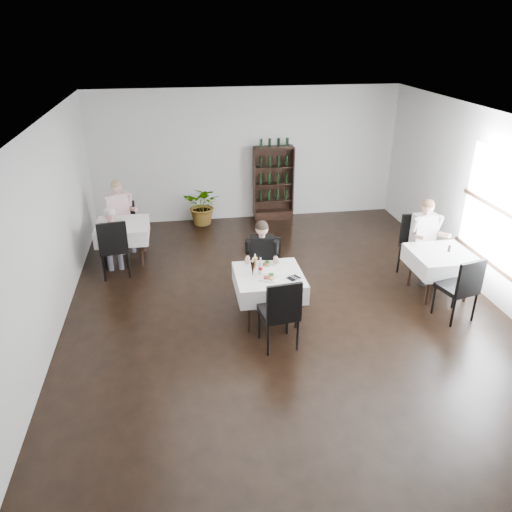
# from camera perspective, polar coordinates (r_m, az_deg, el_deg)

# --- Properties ---
(room_shell) EXTENTS (9.00, 9.00, 9.00)m
(room_shell) POSITION_cam_1_polar(r_m,az_deg,el_deg) (7.40, 3.85, 3.14)
(room_shell) COLOR black
(room_shell) RESTS_ON ground
(window_right) EXTENTS (0.06, 2.30, 1.85)m
(window_right) POSITION_cam_1_polar(r_m,az_deg,el_deg) (8.82, 26.54, 4.17)
(window_right) COLOR white
(window_right) RESTS_ON room_shell
(wine_shelf) EXTENTS (0.90, 0.28, 1.75)m
(wine_shelf) POSITION_cam_1_polar(r_m,az_deg,el_deg) (11.71, 2.00, 8.23)
(wine_shelf) COLOR black
(wine_shelf) RESTS_ON ground
(main_table) EXTENTS (1.03, 1.03, 0.77)m
(main_table) POSITION_cam_1_polar(r_m,az_deg,el_deg) (7.72, 1.48, -3.04)
(main_table) COLOR black
(main_table) RESTS_ON ground
(left_table) EXTENTS (0.98, 0.98, 0.77)m
(left_table) POSITION_cam_1_polar(r_m,az_deg,el_deg) (9.94, -14.98, 2.78)
(left_table) COLOR black
(left_table) RESTS_ON ground
(right_table) EXTENTS (0.98, 0.98, 0.77)m
(right_table) POSITION_cam_1_polar(r_m,az_deg,el_deg) (8.96, 20.34, -0.51)
(right_table) COLOR black
(right_table) RESTS_ON ground
(potted_tree) EXTENTS (1.04, 0.98, 0.92)m
(potted_tree) POSITION_cam_1_polar(r_m,az_deg,el_deg) (11.54, -6.03, 5.80)
(potted_tree) COLOR #2B571E
(potted_tree) RESTS_ON ground
(main_chair_far) EXTENTS (0.45, 0.46, 0.98)m
(main_chair_far) POSITION_cam_1_polar(r_m,az_deg,el_deg) (8.44, 1.45, -0.86)
(main_chair_far) COLOR black
(main_chair_far) RESTS_ON ground
(main_chair_near) EXTENTS (0.56, 0.57, 1.11)m
(main_chair_near) POSITION_cam_1_polar(r_m,az_deg,el_deg) (7.00, 2.84, -6.18)
(main_chair_near) COLOR black
(main_chair_near) RESTS_ON ground
(left_chair_far) EXTENTS (0.51, 0.52, 0.96)m
(left_chair_far) POSITION_cam_1_polar(r_m,az_deg,el_deg) (10.56, -14.62, 3.73)
(left_chair_far) COLOR black
(left_chair_far) RESTS_ON ground
(left_chair_near) EXTENTS (0.58, 0.58, 1.12)m
(left_chair_near) POSITION_cam_1_polar(r_m,az_deg,el_deg) (9.32, -16.00, 1.24)
(left_chair_near) COLOR black
(left_chair_near) RESTS_ON ground
(right_chair_far) EXTENTS (0.53, 0.53, 1.15)m
(right_chair_far) POSITION_cam_1_polar(r_m,az_deg,el_deg) (9.48, 17.87, 1.53)
(right_chair_far) COLOR black
(right_chair_far) RESTS_ON ground
(right_chair_near) EXTENTS (0.60, 0.60, 1.08)m
(right_chair_near) POSITION_cam_1_polar(r_m,az_deg,el_deg) (8.27, 22.48, -3.12)
(right_chair_near) COLOR black
(right_chair_near) RESTS_ON ground
(diner_main) EXTENTS (0.57, 0.60, 1.42)m
(diner_main) POSITION_cam_1_polar(r_m,az_deg,el_deg) (8.07, 0.65, -0.09)
(diner_main) COLOR #42434A
(diner_main) RESTS_ON ground
(diner_left_far) EXTENTS (0.64, 0.67, 1.44)m
(diner_left_far) POSITION_cam_1_polar(r_m,az_deg,el_deg) (10.42, -15.29, 5.08)
(diner_left_far) COLOR #42434A
(diner_left_far) RESTS_ON ground
(diner_left_near) EXTENTS (0.55, 0.57, 1.36)m
(diner_left_near) POSITION_cam_1_polar(r_m,az_deg,el_deg) (9.29, -16.07, 2.17)
(diner_left_near) COLOR #42434A
(diner_left_near) RESTS_ON ground
(diner_right_far) EXTENTS (0.58, 0.59, 1.49)m
(diner_right_far) POSITION_cam_1_polar(r_m,az_deg,el_deg) (9.34, 18.88, 2.40)
(diner_right_far) COLOR #42434A
(diner_right_far) RESTS_ON ground
(plate_far) EXTENTS (0.29, 0.29, 0.07)m
(plate_far) POSITION_cam_1_polar(r_m,az_deg,el_deg) (7.89, 1.06, -1.00)
(plate_far) COLOR white
(plate_far) RESTS_ON main_table
(plate_near) EXTENTS (0.32, 0.32, 0.08)m
(plate_near) POSITION_cam_1_polar(r_m,az_deg,el_deg) (7.51, 1.51, -2.47)
(plate_near) COLOR white
(plate_near) RESTS_ON main_table
(pilsner_dark) EXTENTS (0.07, 0.07, 0.30)m
(pilsner_dark) POSITION_cam_1_polar(r_m,az_deg,el_deg) (7.52, -0.38, -1.50)
(pilsner_dark) COLOR black
(pilsner_dark) RESTS_ON main_table
(pilsner_lager) EXTENTS (0.07, 0.07, 0.31)m
(pilsner_lager) POSITION_cam_1_polar(r_m,az_deg,el_deg) (7.63, -0.11, -1.02)
(pilsner_lager) COLOR gold
(pilsner_lager) RESTS_ON main_table
(coke_bottle) EXTENTS (0.07, 0.07, 0.27)m
(coke_bottle) POSITION_cam_1_polar(r_m,az_deg,el_deg) (7.61, 0.52, -1.28)
(coke_bottle) COLOR silver
(coke_bottle) RESTS_ON main_table
(napkin_cutlery) EXTENTS (0.23, 0.22, 0.02)m
(napkin_cutlery) POSITION_cam_1_polar(r_m,az_deg,el_deg) (7.54, 4.33, -2.50)
(napkin_cutlery) COLOR black
(napkin_cutlery) RESTS_ON main_table
(pepper_mill) EXTENTS (0.05, 0.05, 0.11)m
(pepper_mill) POSITION_cam_1_polar(r_m,az_deg,el_deg) (8.96, 21.21, 0.79)
(pepper_mill) COLOR black
(pepper_mill) RESTS_ON right_table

